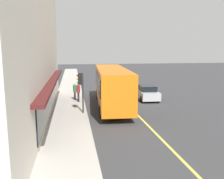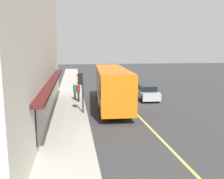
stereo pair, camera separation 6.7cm
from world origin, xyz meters
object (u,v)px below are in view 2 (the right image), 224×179
at_px(car_silver, 147,92).
at_px(pedestrian_near_storefront, 78,90).
at_px(bus, 112,85).
at_px(pedestrian_by_curb, 75,90).
at_px(traffic_light, 81,83).

height_order(car_silver, pedestrian_near_storefront, pedestrian_near_storefront).
distance_m(bus, pedestrian_by_curb, 4.38).
height_order(bus, pedestrian_near_storefront, bus).
relative_size(bus, traffic_light, 3.52).
relative_size(bus, pedestrian_near_storefront, 6.07).
relative_size(traffic_light, car_silver, 0.73).
distance_m(bus, pedestrian_near_storefront, 3.55).
xyz_separation_m(bus, car_silver, (2.62, -4.09, -1.24)).
bearing_deg(pedestrian_near_storefront, traffic_light, -178.61).
relative_size(pedestrian_by_curb, pedestrian_near_storefront, 0.92).
bearing_deg(pedestrian_by_curb, bus, -130.29).
xyz_separation_m(car_silver, pedestrian_near_storefront, (-0.77, 7.04, 0.53)).
bearing_deg(bus, pedestrian_near_storefront, 57.85).
distance_m(bus, traffic_light, 3.68).
bearing_deg(pedestrian_by_curb, car_silver, -91.26).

